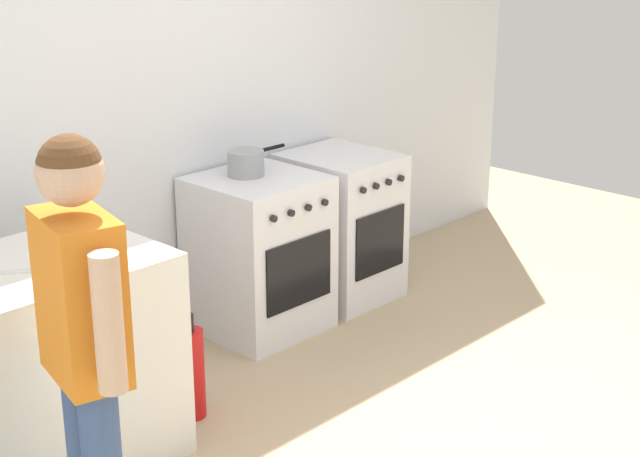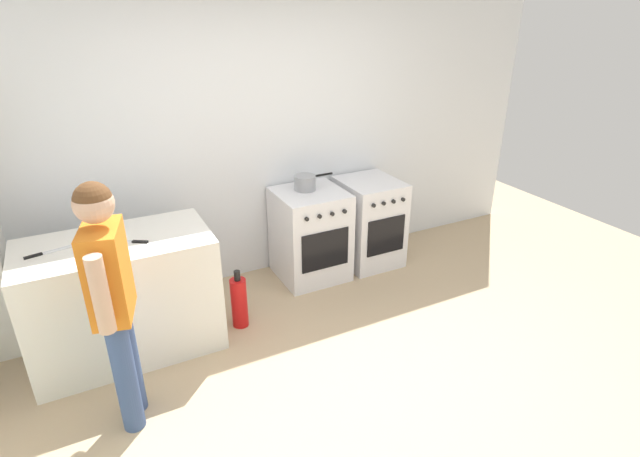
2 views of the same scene
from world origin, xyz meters
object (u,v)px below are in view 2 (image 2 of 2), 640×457
(oven_left, at_px, (310,234))
(fire_extinguisher, at_px, (239,302))
(knife_carving, at_px, (49,252))
(oven_right, at_px, (369,222))
(knife_utility, at_px, (132,242))
(person, at_px, (111,291))
(pot, at_px, (305,183))

(oven_left, bearing_deg, fire_extinguisher, -151.22)
(oven_left, relative_size, knife_carving, 2.58)
(oven_right, relative_size, knife_carving, 2.58)
(knife_utility, relative_size, person, 0.14)
(oven_right, xyz_separation_m, pot, (-0.66, 0.07, 0.49))
(oven_left, xyz_separation_m, knife_carving, (-2.09, -0.36, 0.48))
(knife_carving, bearing_deg, fire_extinguisher, -5.31)
(knife_utility, xyz_separation_m, fire_extinguisher, (0.71, -0.03, -0.69))
(oven_right, height_order, person, person)
(pot, xyz_separation_m, person, (-1.77, -1.18, 0.01))
(oven_right, distance_m, fire_extinguisher, 1.60)
(knife_utility, bearing_deg, knife_carving, 170.18)
(oven_left, bearing_deg, knife_carving, -170.12)
(oven_right, distance_m, pot, 0.82)
(knife_utility, distance_m, fire_extinguisher, 0.99)
(oven_left, height_order, knife_carving, knife_carving)
(oven_right, bearing_deg, person, -155.38)
(oven_left, relative_size, pot, 2.27)
(knife_carving, bearing_deg, person, -67.77)
(pot, bearing_deg, knife_utility, -161.65)
(knife_carving, relative_size, person, 0.21)
(pot, xyz_separation_m, knife_carving, (-2.08, -0.43, -0.01))
(oven_left, height_order, pot, pot)
(pot, relative_size, knife_utility, 1.64)
(person, bearing_deg, oven_right, 24.62)
(knife_carving, xyz_separation_m, fire_extinguisher, (1.22, -0.11, -0.69))
(person, distance_m, fire_extinguisher, 1.32)
(fire_extinguisher, bearing_deg, knife_carving, 174.69)
(pot, xyz_separation_m, knife_utility, (-1.57, -0.52, -0.01))
(oven_right, relative_size, pot, 2.27)
(oven_right, xyz_separation_m, person, (-2.43, -1.11, 0.51))
(person, xyz_separation_m, fire_extinguisher, (0.92, 0.64, -0.71))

